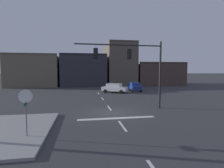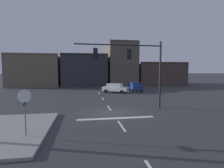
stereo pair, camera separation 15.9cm
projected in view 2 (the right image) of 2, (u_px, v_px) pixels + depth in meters
The scene contains 9 objects.
ground_plane at pixel (112, 112), 16.26m from camera, with size 400.00×400.00×0.00m, color #353538.
sidewalk_near_corner at pixel (9, 131), 11.13m from camera, with size 5.00×8.00×0.15m, color gray.
stop_bar_paint at pixel (116, 118), 14.29m from camera, with size 6.40×0.50×0.01m, color silver.
lane_centreline at pixel (109, 108), 18.23m from camera, with size 0.16×26.40×0.01m.
signal_mast_near_side at pixel (136, 62), 17.38m from camera, with size 8.71×0.42×6.88m.
stop_sign at pixel (25, 101), 9.94m from camera, with size 0.76×0.64×2.83m.
car_lot_nearside at pixel (135, 86), 33.19m from camera, with size 2.09×4.53×1.61m.
car_lot_middle at pixel (115, 88), 30.54m from camera, with size 4.70×3.79×1.61m.
building_row at pixel (98, 70), 46.81m from camera, with size 44.12×13.41×11.17m.
Camera 2 is at (-2.62, -15.79, 3.91)m, focal length 28.00 mm.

